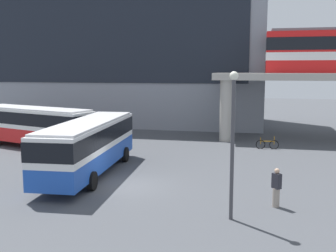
% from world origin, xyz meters
% --- Properties ---
extents(ground_plane, '(120.00, 120.00, 0.00)m').
position_xyz_m(ground_plane, '(0.00, 10.00, 0.00)').
color(ground_plane, '#47494F').
extents(station_building, '(31.43, 12.14, 18.00)m').
position_xyz_m(station_building, '(-8.25, 25.86, 9.00)').
color(station_building, gray).
rests_on(station_building, ground_plane).
extents(bus_main, '(3.27, 11.18, 3.22)m').
position_xyz_m(bus_main, '(-2.92, 1.90, 1.99)').
color(bus_main, '#1E4CB2').
rests_on(bus_main, ground_plane).
extents(bus_secondary, '(11.29, 5.77, 3.22)m').
position_xyz_m(bus_secondary, '(-10.73, 8.76, 1.99)').
color(bus_secondary, red).
rests_on(bus_secondary, ground_plane).
extents(bicycle_orange, '(1.79, 0.26, 1.04)m').
position_xyz_m(bicycle_orange, '(7.65, 12.13, 0.36)').
color(bicycle_orange, black).
rests_on(bicycle_orange, ground_plane).
extents(pedestrian_by_bike_rack, '(0.46, 0.47, 1.81)m').
position_xyz_m(pedestrian_by_bike_rack, '(7.71, -1.63, 0.86)').
color(pedestrian_by_bike_rack, gray).
rests_on(pedestrian_by_bike_rack, ground_plane).
extents(lamp_post, '(0.36, 0.36, 6.15)m').
position_xyz_m(lamp_post, '(5.80, -3.61, 3.64)').
color(lamp_post, '#3F3F44').
rests_on(lamp_post, ground_plane).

